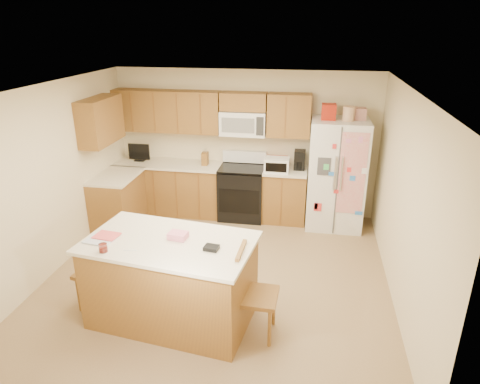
% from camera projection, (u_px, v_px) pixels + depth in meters
% --- Properties ---
extents(ground, '(4.50, 4.50, 0.00)m').
position_uv_depth(ground, '(219.00, 275.00, 5.83)').
color(ground, olive).
rests_on(ground, ground).
extents(room_shell, '(4.60, 4.60, 2.52)m').
position_uv_depth(room_shell, '(216.00, 176.00, 5.30)').
color(room_shell, beige).
rests_on(room_shell, ground).
extents(cabinetry, '(3.36, 1.56, 2.15)m').
position_uv_depth(cabinetry, '(184.00, 167.00, 7.29)').
color(cabinetry, '#8E5D20').
rests_on(cabinetry, ground).
extents(stove, '(0.76, 0.65, 1.13)m').
position_uv_depth(stove, '(242.00, 191.00, 7.43)').
color(stove, black).
rests_on(stove, ground).
extents(refrigerator, '(0.90, 0.79, 2.04)m').
position_uv_depth(refrigerator, '(337.00, 173.00, 6.95)').
color(refrigerator, white).
rests_on(refrigerator, ground).
extents(island, '(1.95, 1.29, 1.09)m').
position_uv_depth(island, '(171.00, 280.00, 4.82)').
color(island, '#8E5D20').
rests_on(island, ground).
extents(windsor_chair_left, '(0.49, 0.51, 1.00)m').
position_uv_depth(windsor_chair_left, '(98.00, 272.00, 5.03)').
color(windsor_chair_left, '#8E5D20').
rests_on(windsor_chair_left, ground).
extents(windsor_chair_back, '(0.47, 0.46, 0.86)m').
position_uv_depth(windsor_chair_back, '(186.00, 254.00, 5.54)').
color(windsor_chair_back, '#8E5D20').
rests_on(windsor_chair_back, ground).
extents(windsor_chair_right, '(0.44, 0.46, 1.04)m').
position_uv_depth(windsor_chair_right, '(255.00, 295.00, 4.58)').
color(windsor_chair_right, '#8E5D20').
rests_on(windsor_chair_right, ground).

